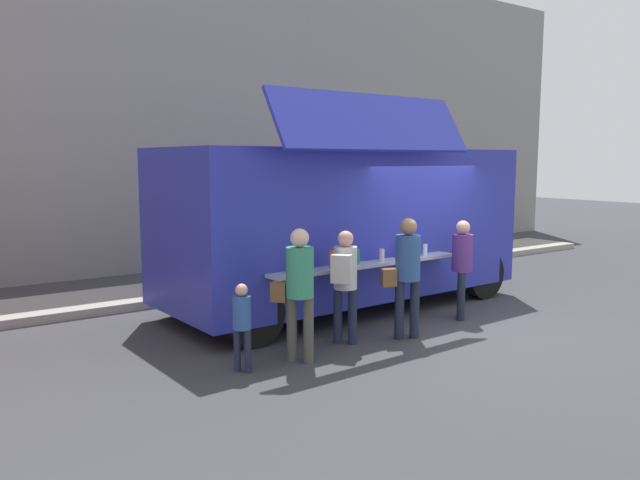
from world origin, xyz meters
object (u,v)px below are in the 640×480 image
Objects in this scene: customer_mid_with_backpack at (345,276)px; customer_rear_waiting at (299,283)px; food_truck_main at (345,221)px; child_near_queue at (242,320)px; customer_extra_browsing at (462,261)px; customer_front_ordering at (407,268)px; trash_bin at (421,248)px.

customer_mid_with_backpack is 0.98m from customer_rear_waiting.
food_truck_main reaches higher than customer_mid_with_backpack.
child_near_queue is (-3.11, -1.98, -0.87)m from food_truck_main.
customer_extra_browsing is 4.17m from child_near_queue.
food_truck_main is 3.68× the size of customer_front_ordering.
customer_front_ordering is 1.02× the size of customer_rear_waiting.
food_truck_main is at bearing -12.15° from customer_extra_browsing.
customer_mid_with_backpack is at bearing -143.57° from trash_bin.
customer_mid_with_backpack is 2.42m from customer_extra_browsing.
trash_bin is 7.87m from customer_rear_waiting.
food_truck_main reaches higher than child_near_queue.
customer_front_ordering is at bearing -136.66° from trash_bin.
trash_bin is at bearing -79.88° from customer_extra_browsing.
customer_extra_browsing is at bearing -32.55° from customer_rear_waiting.
customer_mid_with_backpack is at bearing 96.23° from customer_front_ordering.
customer_front_ordering reaches higher than customer_mid_with_backpack.
food_truck_main is at bearing 12.12° from customer_mid_with_backpack.
food_truck_main is at bearing 11.07° from customer_front_ordering.
customer_mid_with_backpack is at bearing -21.92° from customer_rear_waiting.
customer_front_ordering is at bearing 58.82° from customer_extra_browsing.
customer_rear_waiting is at bearing 112.86° from customer_front_ordering.
customer_extra_browsing reaches higher than child_near_queue.
customer_front_ordering is at bearing -57.96° from customer_mid_with_backpack.
customer_rear_waiting is at bearing -146.16° from trash_bin.
customer_extra_browsing is (1.04, -1.78, -0.56)m from food_truck_main.
customer_front_ordering reaches higher than customer_extra_browsing.
customer_mid_with_backpack is at bearing 47.86° from customer_extra_browsing.
trash_bin is 6.95m from customer_mid_with_backpack.
food_truck_main is at bearing -0.31° from child_near_queue.
customer_extra_browsing is 1.47× the size of child_near_queue.
customer_front_ordering is 0.95m from customer_mid_with_backpack.
customer_extra_browsing is (3.37, 0.26, -0.06)m from customer_rear_waiting.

